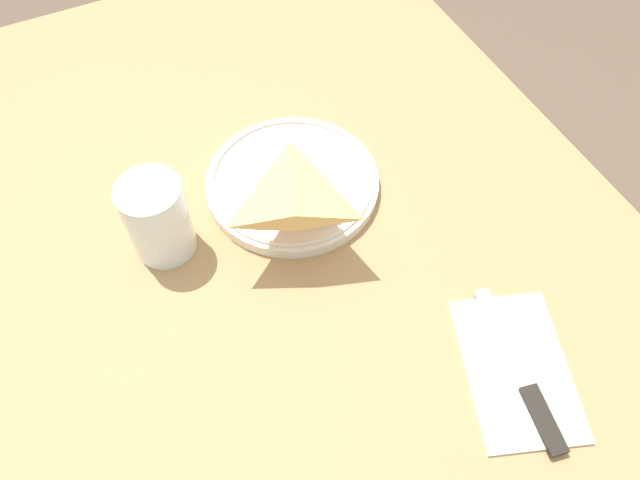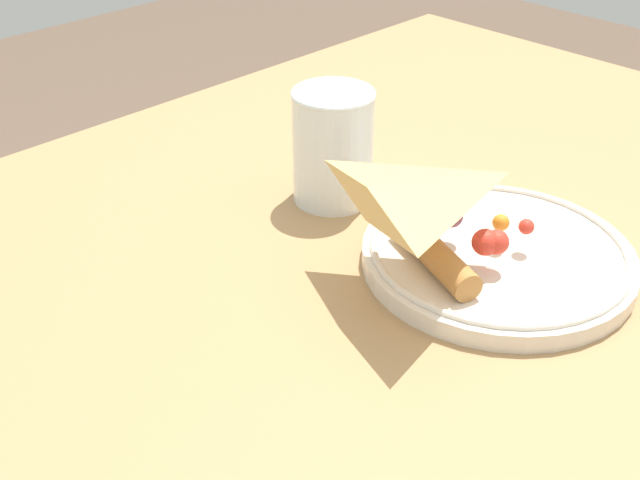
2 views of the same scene
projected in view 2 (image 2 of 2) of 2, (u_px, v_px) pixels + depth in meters
The scene contains 3 objects.
dining_table at pixel (416, 352), 0.74m from camera, with size 1.09×0.86×0.74m.
plate_pizza at pixel (495, 252), 0.66m from camera, with size 0.23×0.23×0.05m.
milk_glass at pixel (333, 152), 0.74m from camera, with size 0.08×0.08×0.11m.
Camera 2 is at (-0.46, -0.34, 1.12)m, focal length 45.00 mm.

